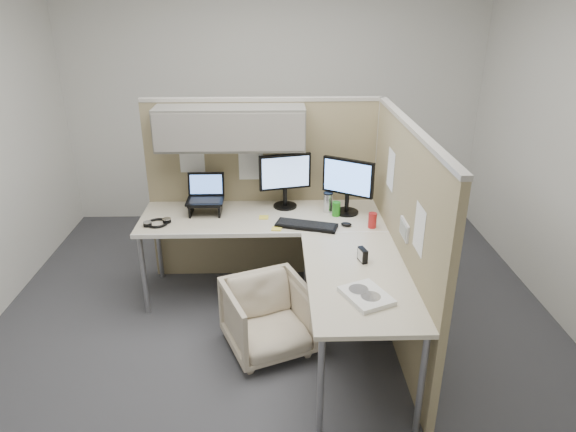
{
  "coord_description": "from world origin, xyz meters",
  "views": [
    {
      "loc": [
        -0.0,
        -3.34,
        2.41
      ],
      "look_at": [
        0.1,
        0.25,
        0.85
      ],
      "focal_mm": 32.0,
      "sensor_mm": 36.0,
      "label": 1
    }
  ],
  "objects_px": {
    "desk": "(292,242)",
    "office_chair": "(268,314)",
    "keyboard": "(306,225)",
    "monitor_left": "(285,176)"
  },
  "relations": [
    {
      "from": "monitor_left",
      "to": "keyboard",
      "type": "distance_m",
      "value": 0.52
    },
    {
      "from": "monitor_left",
      "to": "office_chair",
      "type": "bearing_deg",
      "value": -111.89
    },
    {
      "from": "office_chair",
      "to": "monitor_left",
      "type": "height_order",
      "value": "monitor_left"
    },
    {
      "from": "office_chair",
      "to": "monitor_left",
      "type": "relative_size",
      "value": 1.25
    },
    {
      "from": "desk",
      "to": "keyboard",
      "type": "relative_size",
      "value": 4.18
    },
    {
      "from": "monitor_left",
      "to": "desk",
      "type": "bearing_deg",
      "value": -99.79
    },
    {
      "from": "office_chair",
      "to": "keyboard",
      "type": "height_order",
      "value": "keyboard"
    },
    {
      "from": "desk",
      "to": "office_chair",
      "type": "relative_size",
      "value": 3.43
    },
    {
      "from": "desk",
      "to": "keyboard",
      "type": "distance_m",
      "value": 0.23
    },
    {
      "from": "desk",
      "to": "office_chair",
      "type": "xyz_separation_m",
      "value": [
        -0.18,
        -0.36,
        -0.4
      ]
    }
  ]
}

